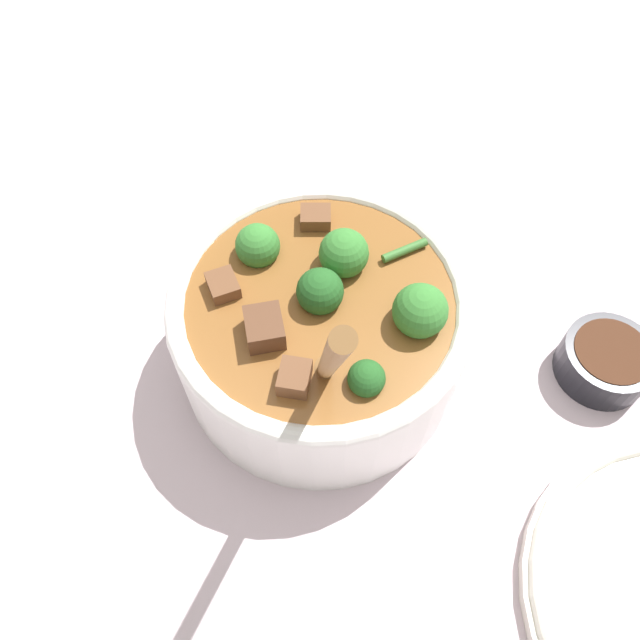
{
  "coord_description": "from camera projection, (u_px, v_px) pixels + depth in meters",
  "views": [
    {
      "loc": [
        0.27,
        0.01,
        0.49
      ],
      "look_at": [
        0.0,
        0.0,
        0.06
      ],
      "focal_mm": 35.0,
      "sensor_mm": 36.0,
      "label": 1
    }
  ],
  "objects": [
    {
      "name": "ground_plane",
      "position": [
        320.0,
        358.0,
        0.56
      ],
      "size": [
        4.0,
        4.0,
        0.0
      ],
      "primitive_type": "plane",
      "color": "silver"
    },
    {
      "name": "stew_bowl",
      "position": [
        320.0,
        325.0,
        0.51
      ],
      "size": [
        0.27,
        0.24,
        0.29
      ],
      "color": "white",
      "rests_on": "ground_plane"
    },
    {
      "name": "condiment_bowl",
      "position": [
        605.0,
        356.0,
        0.54
      ],
      "size": [
        0.08,
        0.08,
        0.04
      ],
      "color": "black",
      "rests_on": "ground_plane"
    }
  ]
}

